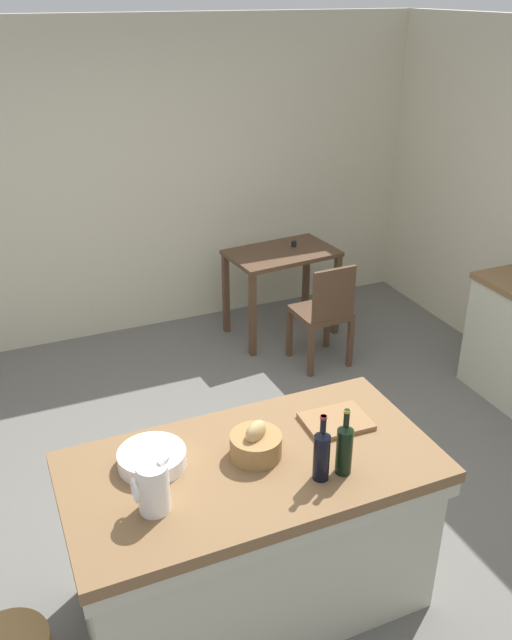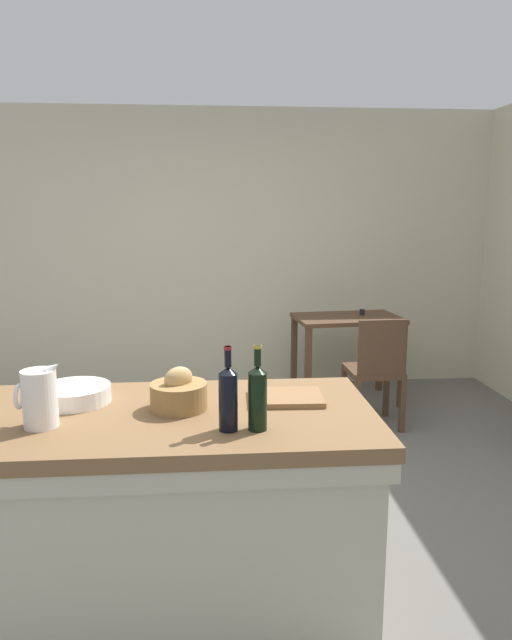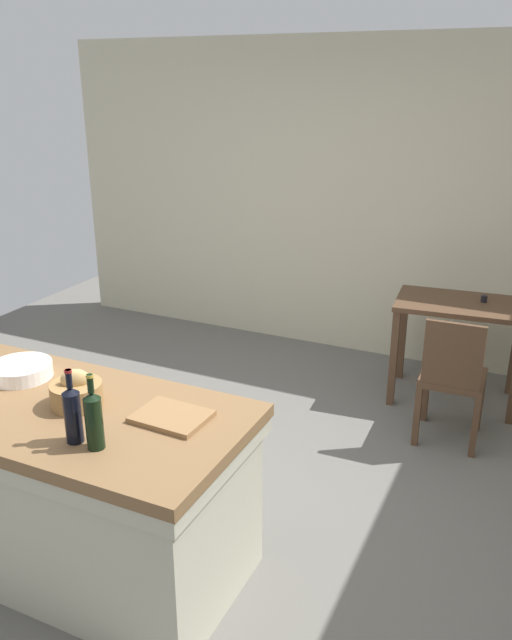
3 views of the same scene
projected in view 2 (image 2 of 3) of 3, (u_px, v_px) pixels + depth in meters
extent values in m
plane|color=#66635E|center=(237.00, 520.00, 3.17)|extent=(6.76, 6.76, 0.00)
cube|color=beige|center=(223.00, 251.00, 5.47)|extent=(5.32, 0.12, 2.60)
cube|color=brown|center=(170.00, 419.00, 2.36)|extent=(1.68, 0.87, 0.06)
cube|color=#BCBAA3|center=(171.00, 435.00, 2.38)|extent=(1.66, 0.85, 0.08)
cube|color=#BCBAA3|center=(173.00, 516.00, 2.44)|extent=(1.60, 0.79, 0.81)
cube|color=#513826|center=(348.00, 318.00, 5.01)|extent=(0.95, 0.64, 0.04)
cube|color=#513826|center=(308.00, 371.00, 4.78)|extent=(0.05, 0.05, 0.73)
cube|color=#513826|center=(402.00, 366.00, 4.92)|extent=(0.05, 0.05, 0.73)
cube|color=#513826|center=(294.00, 356.00, 5.25)|extent=(0.05, 0.05, 0.73)
cube|color=#513826|center=(380.00, 352.00, 5.39)|extent=(0.05, 0.05, 0.73)
cylinder|color=black|center=(362.00, 312.00, 5.08)|extent=(0.04, 0.04, 0.05)
cube|color=#513826|center=(373.00, 371.00, 4.50)|extent=(0.41, 0.41, 0.04)
cube|color=#513826|center=(382.00, 347.00, 4.28)|extent=(0.36, 0.05, 0.42)
cube|color=#513826|center=(386.00, 391.00, 4.74)|extent=(0.04, 0.04, 0.42)
cube|color=#513826|center=(344.00, 393.00, 4.70)|extent=(0.04, 0.04, 0.42)
cube|color=#513826|center=(402.00, 406.00, 4.39)|extent=(0.04, 0.04, 0.42)
cube|color=#513826|center=(356.00, 408.00, 4.35)|extent=(0.04, 0.04, 0.42)
cylinder|color=white|center=(40.00, 399.00, 2.18)|extent=(0.13, 0.13, 0.22)
cone|color=white|center=(54.00, 367.00, 2.16)|extent=(0.07, 0.04, 0.06)
torus|color=white|center=(19.00, 396.00, 2.17)|extent=(0.02, 0.10, 0.10)
cylinder|color=white|center=(75.00, 394.00, 2.47)|extent=(0.30, 0.30, 0.07)
cylinder|color=olive|center=(179.00, 396.00, 2.38)|extent=(0.24, 0.24, 0.11)
ellipsoid|color=tan|center=(178.00, 379.00, 2.37)|extent=(0.15, 0.13, 0.10)
cube|color=olive|center=(286.00, 398.00, 2.50)|extent=(0.32, 0.25, 0.02)
cylinder|color=black|center=(258.00, 401.00, 2.15)|extent=(0.07, 0.07, 0.22)
cone|color=black|center=(258.00, 369.00, 2.13)|extent=(0.07, 0.07, 0.03)
cylinder|color=black|center=(258.00, 356.00, 2.12)|extent=(0.03, 0.03, 0.08)
cylinder|color=#B29933|center=(258.00, 347.00, 2.11)|extent=(0.03, 0.03, 0.01)
cylinder|color=black|center=(228.00, 402.00, 2.14)|extent=(0.07, 0.07, 0.22)
cone|color=black|center=(228.00, 370.00, 2.12)|extent=(0.07, 0.07, 0.03)
cylinder|color=black|center=(228.00, 357.00, 2.11)|extent=(0.03, 0.03, 0.08)
cylinder|color=maroon|center=(228.00, 348.00, 2.11)|extent=(0.03, 0.03, 0.01)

